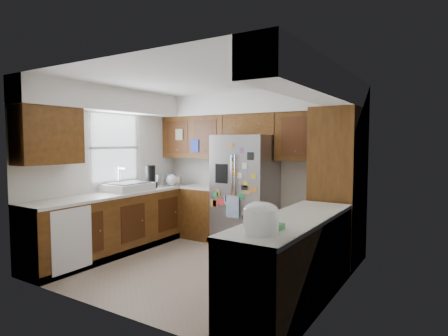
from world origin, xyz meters
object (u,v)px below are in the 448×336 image
Objects in this scene: pantry at (338,186)px; fridge at (245,191)px; rice_cooker at (261,217)px; paper_towel at (258,215)px.

pantry is 1.19× the size of fridge.
pantry is 6.87× the size of rice_cooker.
rice_cooker is at bearing -55.92° from paper_towel.
paper_towel is (-0.10, 0.15, -0.02)m from rice_cooker.
paper_towel is (-0.10, -2.25, -0.04)m from pantry.
paper_towel is (1.40, -2.31, 0.14)m from fridge.
rice_cooker is 1.33× the size of paper_towel.
paper_towel is at bearing -58.81° from fridge.
fridge is 7.64× the size of paper_towel.
fridge is 2.88m from rice_cooker.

